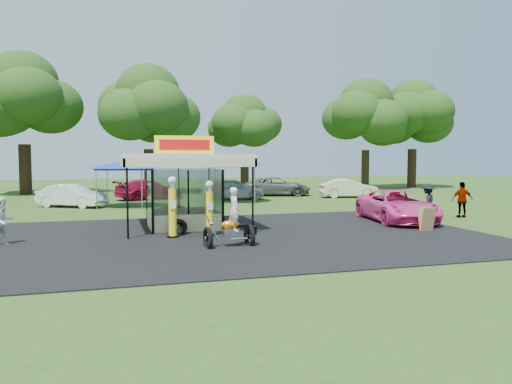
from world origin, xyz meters
TOP-DOWN VIEW (x-y plane):
  - ground at (0.00, 0.00)m, footprint 120.00×120.00m
  - asphalt_apron at (0.00, 2.00)m, footprint 20.00×14.00m
  - gas_station_kiosk at (-2.00, 4.99)m, footprint 5.40×5.40m
  - gas_pump_left at (-2.82, 2.33)m, footprint 0.46×0.46m
  - gas_pump_right at (-1.32, 2.32)m, footprint 0.43×0.43m
  - motorcycle at (-0.98, -0.25)m, footprint 1.93×1.05m
  - spare_tires at (-2.49, 3.24)m, footprint 0.78×0.47m
  - a_frame_sign at (7.97, 0.95)m, footprint 0.61×0.56m
  - kiosk_car at (-2.00, 7.20)m, footprint 2.82×1.13m
  - pink_sedan at (8.55, 4.17)m, footprint 3.58×6.13m
  - spectator_west at (-8.97, 2.43)m, footprint 1.11×1.09m
  - spectator_east_a at (10.39, 4.28)m, footprint 1.39×1.33m
  - spectator_east_b at (12.91, 4.78)m, footprint 1.21×0.74m
  - bg_car_a at (-7.55, 16.65)m, footprint 4.66×3.73m
  - bg_car_b at (-2.27, 21.41)m, footprint 5.63×3.89m
  - bg_car_c at (3.92, 19.53)m, footprint 4.91×2.33m
  - bg_car_d at (8.41, 22.15)m, footprint 6.02×3.84m
  - bg_car_e at (13.24, 18.62)m, footprint 4.79×2.41m
  - tent_west at (-4.30, 16.00)m, footprint 4.33×4.33m
  - tent_east at (3.44, 17.46)m, footprint 4.58×4.58m
  - oak_far_b at (-12.17, 29.64)m, footprint 10.11×10.11m
  - oak_far_c at (-1.78, 27.70)m, footprint 9.49×9.49m
  - oak_far_d at (7.74, 30.26)m, footprint 7.73×7.73m
  - oak_far_e at (20.07, 28.35)m, footprint 9.25×9.25m
  - oak_far_f at (25.85, 28.78)m, footprint 9.26×9.26m

SIDE VIEW (x-z plane):
  - ground at x=0.00m, z-range 0.00..0.00m
  - asphalt_apron at x=0.00m, z-range 0.00..0.04m
  - spare_tires at x=-2.49m, z-range -0.01..0.66m
  - kiosk_car at x=-2.00m, z-range 0.00..0.96m
  - a_frame_sign at x=7.97m, z-range 0.01..1.08m
  - bg_car_a at x=-7.55m, z-range 0.00..1.49m
  - bg_car_e at x=13.24m, z-range 0.00..1.51m
  - bg_car_b at x=-2.27m, z-range 0.00..1.51m
  - bg_car_d at x=8.41m, z-range 0.00..1.55m
  - pink_sedan at x=8.55m, z-range 0.00..1.60m
  - bg_car_c at x=3.92m, z-range 0.00..1.62m
  - motorcycle at x=-0.98m, z-range -0.25..2.00m
  - spectator_west at x=-8.97m, z-range 0.00..1.80m
  - spectator_east_a at x=10.39m, z-range 0.00..1.90m
  - spectator_east_b at x=12.91m, z-range 0.00..1.93m
  - gas_pump_right at x=-1.32m, z-range -0.05..2.24m
  - gas_pump_left at x=-2.82m, z-range -0.05..2.43m
  - gas_station_kiosk at x=-2.00m, z-range -0.31..3.87m
  - tent_west at x=-4.30m, z-range 1.23..4.25m
  - tent_east at x=3.44m, z-range 1.30..4.50m
  - oak_far_d at x=7.74m, z-range 1.26..10.47m
  - oak_far_e at x=20.07m, z-range 1.52..12.54m
  - oak_far_c at x=-1.78m, z-range 1.50..12.68m
  - oak_far_f at x=25.85m, z-range 1.58..12.74m
  - oak_far_b at x=-12.17m, z-range 1.67..13.72m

